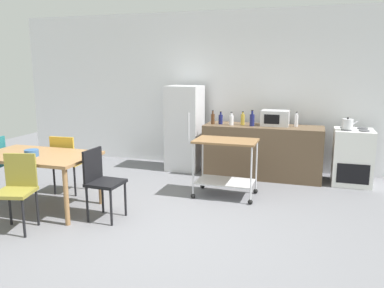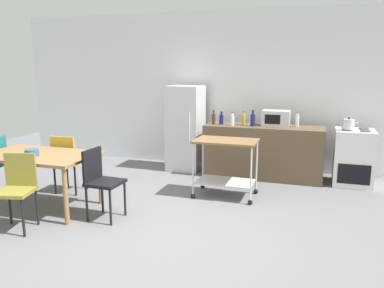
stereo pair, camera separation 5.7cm
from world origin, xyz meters
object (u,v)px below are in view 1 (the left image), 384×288
object	(u,v)px
chair_mustard	(67,160)
bottle_wine	(213,119)
chair_black	(101,179)
bottle_olive_oil	(231,120)
stove_oven	(352,157)
chair_olive	(17,187)
bottle_sparkling_water	(243,119)
bottle_sesame_oil	(252,120)
kettle	(348,124)
dining_table	(38,160)
bottle_soy_sauce	(221,119)
refrigerator	(185,128)
microwave	(275,118)
kitchen_cart	(225,158)
bottle_hot_sauce	(296,120)
fruit_bowl	(32,153)

from	to	relation	value
chair_mustard	bottle_wine	xyz separation A→B (m)	(1.80, 1.71, 0.48)
chair_black	bottle_olive_oil	distance (m)	2.71
stove_oven	chair_olive	bearing A→B (deg)	-141.36
bottle_sparkling_water	bottle_sesame_oil	distance (m)	0.19
chair_black	kettle	size ratio (longest dim) A/B	3.71
bottle_olive_oil	kettle	xyz separation A→B (m)	(1.86, 0.02, 0.01)
dining_table	bottle_soy_sauce	distance (m)	3.09
refrigerator	microwave	bearing A→B (deg)	-0.82
refrigerator	bottle_sparkling_water	distance (m)	1.13
stove_oven	kettle	size ratio (longest dim) A/B	3.84
bottle_soy_sauce	bottle_olive_oil	bearing A→B (deg)	-15.99
refrigerator	bottle_sesame_oil	world-z (taller)	refrigerator
bottle_soy_sauce	kettle	xyz separation A→B (m)	(2.07, -0.04, 0.01)
dining_table	refrigerator	xyz separation A→B (m)	(1.20, 2.54, 0.10)
bottle_sesame_oil	kettle	bearing A→B (deg)	0.30
bottle_olive_oil	refrigerator	bearing A→B (deg)	167.96
chair_mustard	bottle_sparkling_water	world-z (taller)	bottle_sparkling_water
kitchen_cart	bottle_sesame_oil	distance (m)	1.21
bottle_sesame_oil	bottle_soy_sauce	bearing A→B (deg)	174.78
stove_oven	refrigerator	distance (m)	2.92
refrigerator	kitchen_cart	bearing A→B (deg)	-50.54
bottle_olive_oil	microwave	distance (m)	0.74
dining_table	bottle_sparkling_water	world-z (taller)	bottle_sparkling_water
stove_oven	bottle_sparkling_water	xyz separation A→B (m)	(-1.80, -0.03, 0.55)
bottle_soy_sauce	kettle	size ratio (longest dim) A/B	0.93
stove_oven	bottle_olive_oil	bearing A→B (deg)	-176.70
bottle_wine	bottle_sparkling_water	distance (m)	0.52
stove_oven	kettle	bearing A→B (deg)	-140.33
bottle_sesame_oil	refrigerator	bearing A→B (deg)	171.59
dining_table	bottle_hot_sauce	size ratio (longest dim) A/B	6.03
dining_table	bottle_sparkling_water	bearing A→B (deg)	46.49
bottle_olive_oil	kettle	size ratio (longest dim) A/B	0.95
chair_black	stove_oven	xyz separation A→B (m)	(3.12, 2.52, -0.07)
stove_oven	bottle_sesame_oil	xyz separation A→B (m)	(-1.63, -0.11, 0.56)
chair_mustard	bottle_olive_oil	distance (m)	2.77
dining_table	refrigerator	distance (m)	2.81
bottle_hot_sauce	kettle	xyz separation A→B (m)	(0.79, -0.15, -0.01)
chair_black	stove_oven	bearing A→B (deg)	-48.49
chair_olive	kitchen_cart	distance (m)	2.79
bottle_soy_sauce	microwave	world-z (taller)	microwave
bottle_sparkling_water	kettle	world-z (taller)	bottle_sparkling_water
bottle_wine	bottle_sparkling_water	xyz separation A→B (m)	(0.52, 0.06, 0.00)
chair_mustard	fruit_bowl	world-z (taller)	chair_mustard
chair_black	bottle_wine	distance (m)	2.60
bottle_wine	chair_olive	bearing A→B (deg)	-117.47
bottle_olive_oil	bottle_sesame_oil	distance (m)	0.35
chair_black	kitchen_cart	world-z (taller)	chair_black
bottle_olive_oil	bottle_wine	bearing A→B (deg)	176.38
chair_black	chair_mustard	bearing A→B (deg)	57.00
bottle_wine	kitchen_cart	bearing A→B (deg)	-66.50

